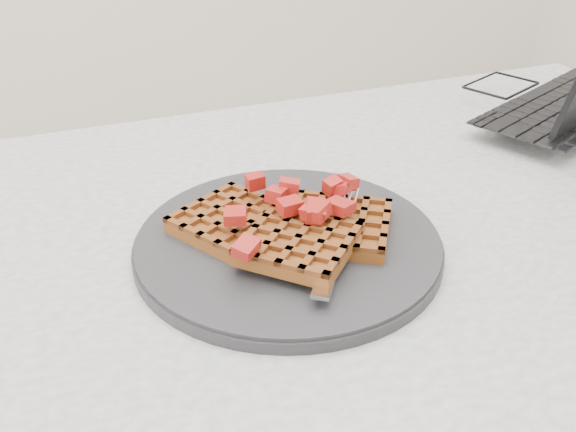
{
  "coord_description": "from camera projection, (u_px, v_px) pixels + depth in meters",
  "views": [
    {
      "loc": [
        -0.29,
        -0.5,
        1.11
      ],
      "look_at": [
        -0.09,
        -0.0,
        0.79
      ],
      "focal_mm": 40.0,
      "sensor_mm": 36.0,
      "label": 1
    }
  ],
  "objects": [
    {
      "name": "table",
      "position": [
        363.0,
        317.0,
        0.73
      ],
      "size": [
        1.2,
        0.8,
        0.75
      ],
      "color": "silver",
      "rests_on": "ground"
    },
    {
      "name": "laptop",
      "position": [
        555.0,
        90.0,
        0.94
      ],
      "size": [
        0.41,
        0.36,
        0.24
      ],
      "rotation": [
        0.0,
        0.0,
        3.55
      ],
      "color": "black",
      "rests_on": "table"
    },
    {
      "name": "fork",
      "position": [
        338.0,
        241.0,
        0.62
      ],
      "size": [
        0.12,
        0.16,
        0.02
      ],
      "primitive_type": null,
      "rotation": [
        0.0,
        0.0,
        -0.59
      ],
      "color": "silver",
      "rests_on": "plate"
    },
    {
      "name": "plate",
      "position": [
        288.0,
        243.0,
        0.64
      ],
      "size": [
        0.31,
        0.31,
        0.02
      ],
      "primitive_type": "cylinder",
      "color": "#232326",
      "rests_on": "table"
    },
    {
      "name": "waffles",
      "position": [
        290.0,
        229.0,
        0.63
      ],
      "size": [
        0.23,
        0.21,
        0.03
      ],
      "color": "brown",
      "rests_on": "plate"
    },
    {
      "name": "strawberry_pile",
      "position": [
        288.0,
        204.0,
        0.62
      ],
      "size": [
        0.15,
        0.15,
        0.02
      ],
      "primitive_type": null,
      "color": "#890100",
      "rests_on": "waffles"
    }
  ]
}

